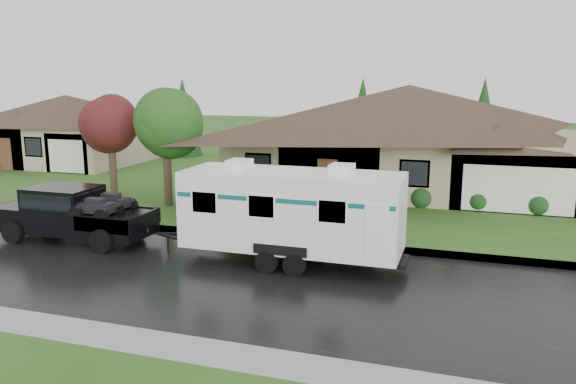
% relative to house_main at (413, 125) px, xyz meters
% --- Properties ---
extents(ground, '(140.00, 140.00, 0.00)m').
position_rel_house_main_xyz_m(ground, '(-2.29, -13.84, -3.59)').
color(ground, '#2C5019').
rests_on(ground, ground).
extents(road, '(140.00, 8.00, 0.01)m').
position_rel_house_main_xyz_m(road, '(-2.29, -15.84, -3.59)').
color(road, black).
rests_on(road, ground).
extents(curb, '(140.00, 0.50, 0.15)m').
position_rel_house_main_xyz_m(curb, '(-2.29, -11.59, -3.52)').
color(curb, gray).
rests_on(curb, ground).
extents(lawn, '(140.00, 26.00, 0.15)m').
position_rel_house_main_xyz_m(lawn, '(-2.29, 1.16, -3.52)').
color(lawn, '#2C5019').
rests_on(lawn, ground).
extents(house_main, '(19.44, 10.80, 6.90)m').
position_rel_house_main_xyz_m(house_main, '(0.00, 0.00, 0.00)').
color(house_main, tan).
rests_on(house_main, lawn).
extents(house_far, '(10.80, 8.64, 5.80)m').
position_rel_house_main_xyz_m(house_far, '(-24.07, 2.02, -0.62)').
color(house_far, tan).
rests_on(house_far, lawn).
extents(tree_left_green, '(3.25, 3.25, 5.38)m').
position_rel_house_main_xyz_m(tree_left_green, '(-10.52, -7.94, 0.29)').
color(tree_left_green, '#382B1E').
rests_on(tree_left_green, lawn).
extents(tree_red, '(3.17, 3.17, 5.24)m').
position_rel_house_main_xyz_m(tree_red, '(-14.77, -6.19, 0.19)').
color(tree_red, '#382B1E').
rests_on(tree_red, lawn).
extents(shrub_row, '(13.60, 1.00, 1.00)m').
position_rel_house_main_xyz_m(shrub_row, '(-0.29, -4.54, -2.94)').
color(shrub_row, '#143814').
rests_on(shrub_row, lawn).
extents(pickup_truck, '(6.18, 2.35, 2.06)m').
position_rel_house_main_xyz_m(pickup_truck, '(-11.30, -13.86, -2.49)').
color(pickup_truck, black).
rests_on(pickup_truck, ground).
extents(travel_trailer, '(7.62, 2.68, 3.42)m').
position_rel_house_main_xyz_m(travel_trailer, '(-2.49, -13.86, -1.78)').
color(travel_trailer, white).
rests_on(travel_trailer, ground).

